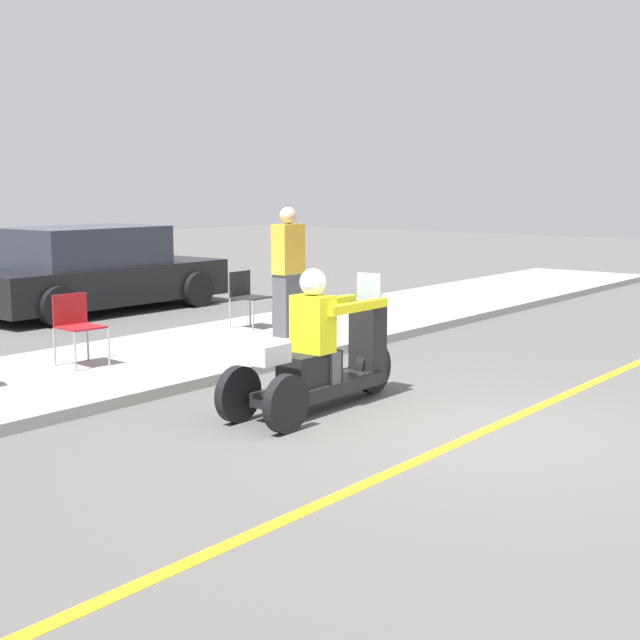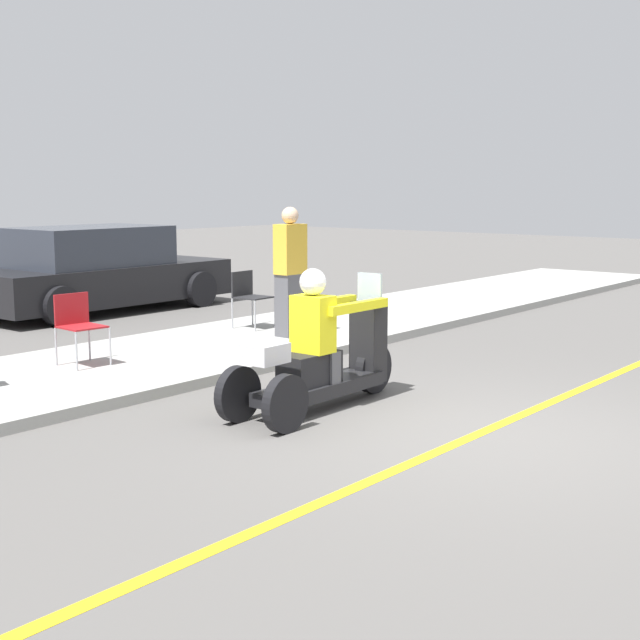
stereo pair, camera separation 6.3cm
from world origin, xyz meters
name	(u,v)px [view 2 (the right image)]	position (x,y,z in m)	size (l,w,h in m)	color
ground_plane	(480,433)	(0.00, 0.00, 0.00)	(60.00, 60.00, 0.00)	#565451
lane_stripe	(467,438)	(-0.22, 0.00, 0.00)	(24.00, 0.12, 0.01)	gold
sidewalk_strip	(142,363)	(0.00, 4.60, 0.06)	(28.00, 2.80, 0.12)	#9E9E99
motorcycle_trike	(320,359)	(-0.21, 1.65, 0.50)	(2.28, 0.69, 1.40)	black
spectator_with_child	(290,274)	(2.35, 4.25, 0.98)	(0.43, 0.26, 1.77)	#515156
folding_chair_set_back	(248,293)	(2.52, 5.21, 0.62)	(0.48, 0.48, 0.82)	#A5A8AD
folding_chair_curbside	(78,321)	(-0.71, 4.86, 0.62)	(0.50, 0.50, 0.82)	#A5A8AD
parked_car_lot_center	(97,271)	(2.69, 8.98, 0.70)	(4.57, 2.06, 1.48)	black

